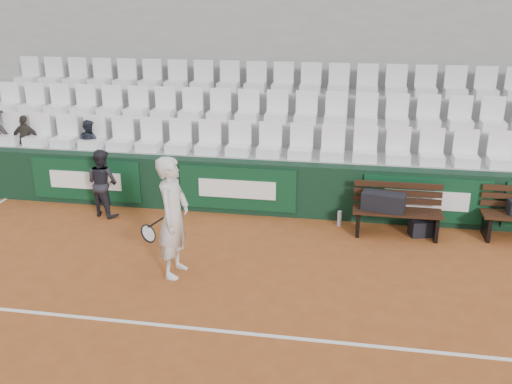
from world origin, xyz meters
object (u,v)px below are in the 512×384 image
water_bottle_near (339,218)px  ball_kid (102,183)px  sports_bag_ground (423,228)px  spectator_b (23,119)px  sports_bag_left (383,202)px  water_bottle_far (420,231)px  bench_left (396,223)px  tennis_player (173,217)px  spectator_c (87,122)px

water_bottle_near → ball_kid: 4.40m
sports_bag_ground → spectator_b: (-7.92, 1.05, 1.38)m
sports_bag_left → spectator_b: (-7.21, 1.12, 0.92)m
water_bottle_near → water_bottle_far: water_bottle_near is taller
bench_left → water_bottle_far: bench_left is taller
sports_bag_ground → water_bottle_near: (-1.44, 0.18, -0.00)m
spectator_b → water_bottle_near: bearing=164.9°
sports_bag_ground → spectator_b: size_ratio=0.44×
sports_bag_left → ball_kid: (-5.09, 0.02, 0.03)m
tennis_player → spectator_b: spectator_b is taller
sports_bag_left → sports_bag_ground: bearing=5.9°
sports_bag_left → water_bottle_far: sports_bag_left is taller
tennis_player → sports_bag_left: bearing=32.9°
sports_bag_ground → tennis_player: (-3.79, -2.07, 0.77)m
tennis_player → spectator_c: spectator_c is taller
spectator_c → spectator_b: bearing=23.8°
water_bottle_far → spectator_c: size_ratio=0.23×
spectator_c → sports_bag_left: bearing=-167.1°
water_bottle_near → ball_kid: size_ratio=0.22×
sports_bag_left → water_bottle_near: 0.90m
water_bottle_far → sports_bag_ground: bearing=60.5°
ball_kid → spectator_c: 1.58m
bench_left → tennis_player: tennis_player is taller
sports_bag_left → sports_bag_ground: size_ratio=1.57×
water_bottle_far → spectator_b: spectator_b is taller
water_bottle_far → spectator_c: spectator_c is taller
sports_bag_ground → spectator_b: 8.11m
water_bottle_near → spectator_b: (-6.48, 0.87, 1.38)m
water_bottle_far → spectator_c: 6.71m
sports_bag_ground → water_bottle_near: same height
bench_left → ball_kid: bearing=179.9°
water_bottle_near → spectator_b: spectator_b is taller
water_bottle_far → tennis_player: size_ratio=0.13×
sports_bag_left → sports_bag_ground: (0.71, 0.07, -0.47)m
water_bottle_far → ball_kid: bearing=179.4°
bench_left → spectator_b: (-7.46, 1.11, 1.29)m
ball_kid → spectator_b: (-2.12, 1.10, 0.88)m
bench_left → spectator_c: spectator_c is taller
water_bottle_near → spectator_c: bearing=170.3°
bench_left → sports_bag_ground: 0.48m
sports_bag_ground → tennis_player: 4.38m
spectator_b → water_bottle_far: bearing=164.2°
spectator_b → spectator_c: size_ratio=1.04×
tennis_player → spectator_b: size_ratio=1.75×
spectator_c → water_bottle_near: bearing=-165.9°
sports_bag_ground → spectator_c: 6.75m
ball_kid → spectator_b: size_ratio=1.23×
sports_bag_left → spectator_b: size_ratio=0.69×
spectator_b → spectator_c: spectator_b is taller
sports_bag_left → sports_bag_ground: 0.85m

